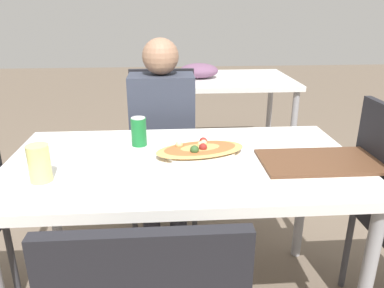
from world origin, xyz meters
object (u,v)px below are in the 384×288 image
(dining_table, at_px, (183,176))
(drink_glass, at_px, (39,163))
(soda_can, at_px, (139,132))
(person_seated, at_px, (162,127))
(chair_far_seated, at_px, (163,143))
(pizza_main, at_px, (200,150))

(dining_table, xyz_separation_m, drink_glass, (-0.50, -0.15, 0.14))
(soda_can, bearing_deg, person_seated, 77.06)
(person_seated, bearing_deg, chair_far_seated, -90.00)
(chair_far_seated, relative_size, person_seated, 0.83)
(pizza_main, relative_size, drink_glass, 3.02)
(chair_far_seated, distance_m, soda_can, 0.61)
(chair_far_seated, bearing_deg, pizza_main, 103.01)
(chair_far_seated, height_order, drink_glass, chair_far_seated)
(person_seated, height_order, soda_can, person_seated)
(chair_far_seated, distance_m, pizza_main, 0.73)
(dining_table, distance_m, soda_can, 0.29)
(chair_far_seated, xyz_separation_m, drink_glass, (-0.42, -0.87, 0.26))
(dining_table, bearing_deg, pizza_main, 31.71)
(dining_table, distance_m, pizza_main, 0.12)
(chair_far_seated, distance_m, drink_glass, 1.00)
(pizza_main, distance_m, drink_glass, 0.61)
(soda_can, bearing_deg, pizza_main, -27.47)
(dining_table, relative_size, drink_glass, 10.54)
(drink_glass, bearing_deg, pizza_main, 19.00)
(chair_far_seated, relative_size, pizza_main, 2.40)
(person_seated, distance_m, pizza_main, 0.58)
(pizza_main, height_order, drink_glass, drink_glass)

